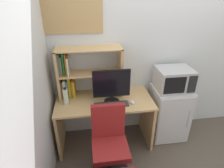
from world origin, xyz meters
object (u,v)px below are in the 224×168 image
at_px(computer_mouse, 132,102).
at_px(desk_chair, 110,147).
at_px(monitor, 112,86).
at_px(hutch_bookshelf, 80,73).
at_px(microwave, 174,79).
at_px(mini_fridge, 168,112).
at_px(keyboard, 111,105).
at_px(water_bottle, 66,96).
at_px(wall_corkboard, 71,10).

xyz_separation_m(computer_mouse, desk_chair, (-0.35, -0.39, -0.36)).
distance_m(monitor, computer_mouse, 0.36).
bearing_deg(hutch_bookshelf, microwave, -5.91).
bearing_deg(mini_fridge, microwave, 89.92).
height_order(keyboard, microwave, microwave).
height_order(hutch_bookshelf, keyboard, hutch_bookshelf).
bearing_deg(keyboard, water_bottle, 168.50).
distance_m(monitor, desk_chair, 0.75).
relative_size(computer_mouse, desk_chair, 0.10).
relative_size(water_bottle, mini_fridge, 0.29).
distance_m(computer_mouse, water_bottle, 0.86).
bearing_deg(mini_fridge, water_bottle, -177.03).
bearing_deg(desk_chair, keyboard, 78.66).
distance_m(water_bottle, mini_fridge, 1.54).
height_order(keyboard, computer_mouse, computer_mouse).
distance_m(desk_chair, wall_corkboard, 1.71).
bearing_deg(hutch_bookshelf, monitor, -32.77).
relative_size(computer_mouse, water_bottle, 0.39).
bearing_deg(microwave, desk_chair, -149.60).
relative_size(hutch_bookshelf, keyboard, 1.93).
distance_m(monitor, microwave, 0.90).
bearing_deg(computer_mouse, desk_chair, -131.98).
relative_size(monitor, water_bottle, 2.06).
xyz_separation_m(monitor, mini_fridge, (0.89, 0.12, -0.58)).
bearing_deg(keyboard, mini_fridge, 12.14).
xyz_separation_m(keyboard, water_bottle, (-0.57, 0.12, 0.10)).
relative_size(mini_fridge, desk_chair, 0.88).
xyz_separation_m(monitor, water_bottle, (-0.59, 0.04, -0.14)).
bearing_deg(desk_chair, monitor, 78.95).
bearing_deg(desk_chair, computer_mouse, 48.02).
relative_size(monitor, computer_mouse, 5.29).
relative_size(hutch_bookshelf, wall_corkboard, 1.11).
bearing_deg(mini_fridge, keyboard, -167.86).
relative_size(keyboard, desk_chair, 0.48).
height_order(microwave, desk_chair, microwave).
bearing_deg(wall_corkboard, keyboard, -45.94).
bearing_deg(mini_fridge, monitor, -172.45).
height_order(keyboard, mini_fridge, mini_fridge).
distance_m(mini_fridge, wall_corkboard, 1.98).
relative_size(hutch_bookshelf, mini_fridge, 1.05).
bearing_deg(water_bottle, hutch_bookshelf, 47.47).
relative_size(hutch_bookshelf, microwave, 1.78).
height_order(keyboard, desk_chair, desk_chair).
distance_m(hutch_bookshelf, keyboard, 0.60).
height_order(monitor, microwave, monitor).
bearing_deg(computer_mouse, monitor, 167.22).
bearing_deg(mini_fridge, desk_chair, -149.73).
xyz_separation_m(mini_fridge, wall_corkboard, (-1.33, 0.25, 1.45)).
xyz_separation_m(computer_mouse, wall_corkboard, (-0.71, 0.43, 1.09)).
bearing_deg(wall_corkboard, mini_fridge, -10.73).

